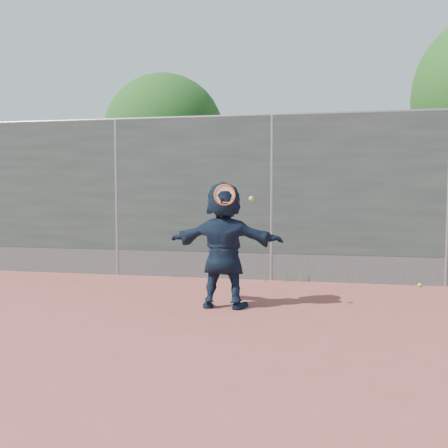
# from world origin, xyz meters

# --- Properties ---
(ground) EXTENTS (80.00, 80.00, 0.00)m
(ground) POSITION_xyz_m (0.00, 0.00, 0.00)
(ground) COLOR #9E4C42
(ground) RESTS_ON ground
(player) EXTENTS (1.65, 0.55, 1.77)m
(player) POSITION_xyz_m (-0.44, 1.27, 0.89)
(player) COLOR #121F32
(player) RESTS_ON ground
(ball_ground) EXTENTS (0.07, 0.07, 0.07)m
(ball_ground) POSITION_xyz_m (2.56, 3.35, 0.03)
(ball_ground) COLOR #9FD12E
(ball_ground) RESTS_ON ground
(fence) EXTENTS (20.00, 0.06, 3.03)m
(fence) POSITION_xyz_m (-0.00, 3.50, 1.58)
(fence) COLOR #38423D
(fence) RESTS_ON ground
(swing_action) EXTENTS (0.55, 0.15, 0.51)m
(swing_action) POSITION_xyz_m (-0.35, 1.07, 1.57)
(swing_action) COLOR orange
(swing_action) RESTS_ON ground
(tree_left) EXTENTS (3.15, 3.00, 4.53)m
(tree_left) POSITION_xyz_m (-2.85, 6.55, 2.94)
(tree_left) COLOR #382314
(tree_left) RESTS_ON ground
(weed_clump) EXTENTS (0.68, 0.07, 0.30)m
(weed_clump) POSITION_xyz_m (0.29, 3.38, 0.13)
(weed_clump) COLOR #387226
(weed_clump) RESTS_ON ground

